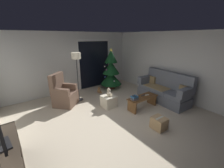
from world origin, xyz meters
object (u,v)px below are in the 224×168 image
at_px(armchair, 64,94).
at_px(media_shelf, 6,167).
at_px(christmas_tree, 111,71).
at_px(teddy_bear_chestnut_by_tree, 99,91).
at_px(coffee_table, 143,101).
at_px(teddy_bear_cream, 109,93).
at_px(remote_graphite, 143,95).
at_px(couch, 164,90).
at_px(book_stack, 134,98).
at_px(ottoman, 109,101).
at_px(cell_phone, 134,96).
at_px(remote_white, 147,95).
at_px(floor_lamp, 76,61).
at_px(cardboard_box_taped_mid_floor, 159,123).

relative_size(armchair, media_shelf, 0.81).
xyz_separation_m(christmas_tree, teddy_bear_chestnut_by_tree, (-0.76, -0.18, -0.70)).
height_order(coffee_table, media_shelf, media_shelf).
relative_size(teddy_bear_cream, teddy_bear_chestnut_by_tree, 1.00).
bearing_deg(armchair, remote_graphite, -39.91).
distance_m(couch, armchair, 3.64).
bearing_deg(book_stack, ottoman, 121.85).
bearing_deg(cell_phone, remote_graphite, -22.17).
height_order(couch, ottoman, couch).
xyz_separation_m(book_stack, armchair, (-1.64, 1.80, -0.06)).
distance_m(ottoman, teddy_bear_cream, 0.32).
height_order(coffee_table, remote_white, remote_white).
relative_size(christmas_tree, teddy_bear_cream, 6.43).
bearing_deg(christmas_tree, cell_phone, -107.66).
bearing_deg(armchair, floor_lamp, 5.89).
relative_size(coffee_table, ottoman, 2.50).
bearing_deg(teddy_bear_chestnut_by_tree, cell_phone, -87.68).
bearing_deg(cell_phone, coffee_table, -29.79).
distance_m(coffee_table, armchair, 2.72).
bearing_deg(remote_white, armchair, -109.09).
relative_size(remote_white, teddy_bear_cream, 0.55).
distance_m(book_stack, cell_phone, 0.06).
height_order(couch, cell_phone, couch).
relative_size(armchair, teddy_bear_chestnut_by_tree, 3.96).
bearing_deg(floor_lamp, coffee_table, -52.76).
xyz_separation_m(floor_lamp, teddy_bear_chestnut_by_tree, (0.96, 0.11, -1.38)).
height_order(teddy_bear_cream, cardboard_box_taped_mid_floor, teddy_bear_cream).
distance_m(armchair, teddy_bear_cream, 1.59).
bearing_deg(cardboard_box_taped_mid_floor, teddy_bear_chestnut_by_tree, 89.00).
xyz_separation_m(coffee_table, cardboard_box_taped_mid_floor, (-0.52, -1.03, -0.11)).
bearing_deg(remote_graphite, teddy_bear_cream, -121.14).
height_order(couch, media_shelf, couch).
height_order(book_stack, media_shelf, media_shelf).
bearing_deg(coffee_table, book_stack, 177.30).
relative_size(media_shelf, cardboard_box_taped_mid_floor, 3.80).
xyz_separation_m(armchair, ottoman, (1.17, -1.05, -0.21)).
bearing_deg(remote_white, book_stack, -70.63).
bearing_deg(floor_lamp, couch, -37.29).
bearing_deg(christmas_tree, media_shelf, -146.98).
relative_size(cell_phone, teddy_bear_cream, 0.50).
distance_m(remote_graphite, floor_lamp, 2.61).
distance_m(coffee_table, cardboard_box_taped_mid_floor, 1.16).
bearing_deg(media_shelf, floor_lamp, 45.28).
height_order(remote_graphite, christmas_tree, christmas_tree).
relative_size(remote_graphite, christmas_tree, 0.09).
bearing_deg(remote_white, cardboard_box_taped_mid_floor, -14.87).
bearing_deg(media_shelf, couch, 4.67).
bearing_deg(book_stack, media_shelf, -172.03).
bearing_deg(remote_graphite, ottoman, -121.18).
xyz_separation_m(couch, book_stack, (-1.49, 0.07, 0.06)).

